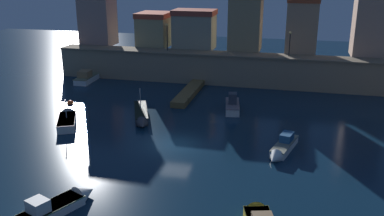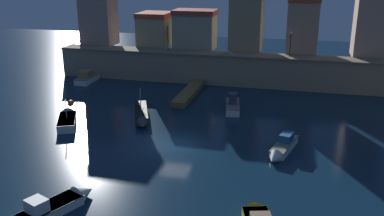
{
  "view_description": "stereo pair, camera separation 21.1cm",
  "coord_description": "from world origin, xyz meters",
  "views": [
    {
      "loc": [
        9.74,
        -33.65,
        14.95
      ],
      "look_at": [
        0.0,
        5.89,
        1.46
      ],
      "focal_mm": 40.71,
      "sensor_mm": 36.0,
      "label": 1
    },
    {
      "loc": [
        9.95,
        -33.6,
        14.95
      ],
      "look_at": [
        0.0,
        5.89,
        1.46
      ],
      "focal_mm": 40.71,
      "sensor_mm": 36.0,
      "label": 2
    }
  ],
  "objects": [
    {
      "name": "pier_dock",
      "position": [
        -2.56,
        14.73,
        0.34
      ],
      "size": [
        1.64,
        10.21,
        0.7
      ],
      "color": "brown",
      "rests_on": "ground"
    },
    {
      "name": "moored_boat_2",
      "position": [
        9.08,
        0.46,
        0.44
      ],
      "size": [
        2.51,
        5.72,
        1.56
      ],
      "rotation": [
        0.0,
        0.0,
        -1.82
      ],
      "color": "white",
      "rests_on": "ground"
    },
    {
      "name": "quay_lamp_0",
      "position": [
        -7.17,
        21.3,
        6.35
      ],
      "size": [
        0.32,
        0.32,
        3.54
      ],
      "color": "black",
      "rests_on": "quay_wall"
    },
    {
      "name": "moored_boat_3",
      "position": [
        -4.31,
        -12.11,
        0.41
      ],
      "size": [
        3.8,
        6.22,
        1.82
      ],
      "rotation": [
        0.0,
        0.0,
        1.16
      ],
      "color": "white",
      "rests_on": "ground"
    },
    {
      "name": "ground_plane",
      "position": [
        0.0,
        0.0,
        0.0
      ],
      "size": [
        118.99,
        118.99,
        0.0
      ],
      "primitive_type": "plane",
      "color": "#0C2338"
    },
    {
      "name": "old_town_backdrop",
      "position": [
        2.0,
        24.96,
        7.43
      ],
      "size": [
        42.25,
        5.12,
        9.14
      ],
      "color": "#A57F73",
      "rests_on": "ground"
    },
    {
      "name": "moored_boat_4",
      "position": [
        -11.88,
        2.65,
        0.42
      ],
      "size": [
        3.84,
        5.76,
        2.96
      ],
      "rotation": [
        0.0,
        0.0,
        2.02
      ],
      "color": "silver",
      "rests_on": "ground"
    },
    {
      "name": "moored_boat_6",
      "position": [
        -17.4,
        18.43,
        0.55
      ],
      "size": [
        1.95,
        5.99,
        2.07
      ],
      "rotation": [
        0.0,
        0.0,
        1.61
      ],
      "color": "white",
      "rests_on": "ground"
    },
    {
      "name": "moored_boat_5",
      "position": [
        -5.19,
        5.43,
        0.43
      ],
      "size": [
        3.81,
        7.08,
        3.15
      ],
      "rotation": [
        0.0,
        0.0,
        -1.19
      ],
      "color": "#333338",
      "rests_on": "ground"
    },
    {
      "name": "mooring_buoy_0",
      "position": [
        -14.78,
        8.43,
        0.0
      ],
      "size": [
        0.77,
        0.77,
        0.77
      ],
      "primitive_type": "sphere",
      "color": "#EA4C19",
      "rests_on": "ground"
    },
    {
      "name": "quay_wall",
      "position": [
        0.0,
        21.3,
        2.02
      ],
      "size": [
        44.19,
        3.23,
        4.01
      ],
      "color": "gray",
      "rests_on": "ground"
    },
    {
      "name": "quay_lamp_1",
      "position": [
        8.67,
        21.3,
        6.08
      ],
      "size": [
        0.32,
        0.32,
        3.07
      ],
      "color": "black",
      "rests_on": "quay_wall"
    },
    {
      "name": "moored_boat_0",
      "position": [
        3.25,
        10.98,
        0.56
      ],
      "size": [
        2.25,
        5.55,
        2.19
      ],
      "rotation": [
        0.0,
        0.0,
        1.74
      ],
      "color": "silver",
      "rests_on": "ground"
    }
  ]
}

